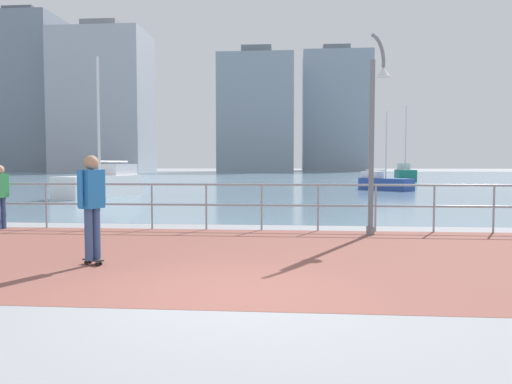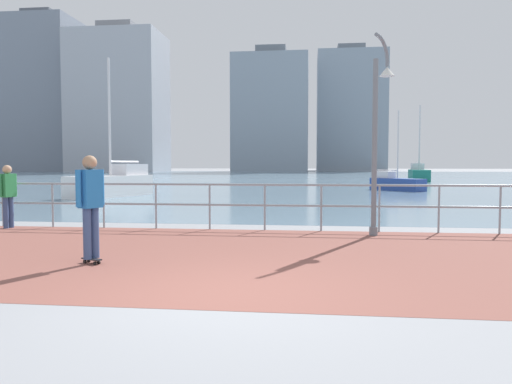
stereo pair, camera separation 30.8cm
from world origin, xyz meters
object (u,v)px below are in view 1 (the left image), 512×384
Objects in this scene: skateboarder at (92,199)px; sailboat_red at (384,183)px; lamppost at (375,125)px; bystander at (0,192)px; sailboat_teal at (102,183)px; sailboat_navy at (405,174)px.

sailboat_red reaches higher than skateboarder.
lamppost is 6.65m from skateboarder.
lamppost reaches higher than bystander.
lamppost is 19.58m from sailboat_red.
bystander is at bearing 179.35° from lamppost.
sailboat_navy is at bearing 49.29° from sailboat_teal.
skateboarder is at bearing -44.16° from bystander.
bystander is 0.24× the size of sailboat_teal.
skateboarder is 5.77m from bystander.
sailboat_red is 0.69× the size of sailboat_navy.
sailboat_navy is (8.53, 35.30, -1.89)m from lamppost.
sailboat_teal is (-2.21, 11.89, -0.29)m from bystander.
lamppost is at bearing 37.07° from skateboarder.
sailboat_navy reaches higher than bystander.
sailboat_teal reaches higher than skateboarder.
lamppost is at bearing -100.87° from sailboat_red.
sailboat_red is (3.67, 19.12, -2.09)m from lamppost.
sailboat_teal is at bearing -130.71° from sailboat_navy.
bystander is 39.46m from sailboat_navy.
lamppost is 2.85× the size of bystander.
sailboat_red is (8.85, 23.03, -0.62)m from skateboarder.
sailboat_teal is at bearing 111.74° from skateboarder.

